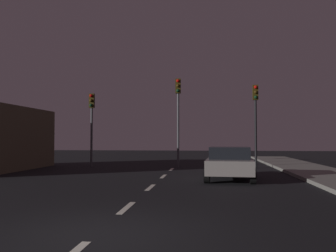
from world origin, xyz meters
TOP-DOWN VIEW (x-y plane):
  - ground_plane at (0.00, 7.00)m, footprint 80.00×80.00m
  - lane_stripe_second at (0.00, 2.60)m, footprint 0.16×1.60m
  - lane_stripe_third at (0.00, 6.40)m, footprint 0.16×1.60m
  - lane_stripe_fourth at (0.00, 10.20)m, footprint 0.16×1.60m
  - lane_stripe_fifth at (0.00, 14.00)m, footprint 0.16×1.60m
  - traffic_signal_left at (-5.21, 15.42)m, footprint 0.32×0.38m
  - traffic_signal_center at (0.26, 15.43)m, footprint 0.32×0.38m
  - traffic_signal_right at (4.92, 15.43)m, footprint 0.32×0.38m
  - car_stopped_ahead at (2.99, 9.27)m, footprint 2.21×4.24m

SIDE VIEW (x-z plane):
  - ground_plane at x=0.00m, z-range 0.00..0.00m
  - lane_stripe_second at x=0.00m, z-range 0.00..0.01m
  - lane_stripe_third at x=0.00m, z-range 0.00..0.01m
  - lane_stripe_fourth at x=0.00m, z-range 0.00..0.01m
  - lane_stripe_fifth at x=0.00m, z-range 0.00..0.01m
  - car_stopped_ahead at x=2.99m, z-range 0.02..1.43m
  - traffic_signal_left at x=-5.21m, z-range 0.94..5.54m
  - traffic_signal_right at x=4.92m, z-range 1.00..5.98m
  - traffic_signal_center at x=0.26m, z-range 1.06..6.50m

